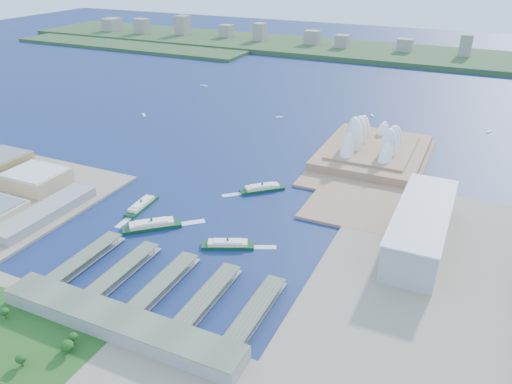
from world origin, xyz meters
The scene contains 18 objects.
ground centered at (0.00, 0.00, 0.00)m, with size 3000.00×3000.00×0.00m, color #0E1B45.
east_land centered at (240.00, -50.00, 1.50)m, with size 240.00×500.00×3.00m, color gray.
peninsula centered at (107.50, 260.00, 1.50)m, with size 135.00×220.00×3.00m, color #946C51.
far_shore centered at (0.00, 980.00, 6.00)m, with size 2200.00×260.00×12.00m, color #2D4926.
opera_house centered at (105.00, 280.00, 32.00)m, with size 134.00×180.00×58.00m, color white, non-canonical shape.
toaster_building centered at (195.00, 80.00, 20.50)m, with size 45.00×155.00×35.00m, color #99999F.
ferry_wharves centered at (14.00, -75.00, 4.65)m, with size 184.00×90.00×9.30m, color #505C46, non-canonical shape.
terminal_building centered at (15.00, -135.00, 9.00)m, with size 200.00×28.00×12.00m, color gray.
far_skyline centered at (0.00, 960.00, 39.50)m, with size 1900.00×140.00×55.00m, color gray, non-canonical shape.
ferry_a centered at (-89.68, 32.07, 4.73)m, with size 12.72×49.99×9.45m, color #0E3A1D, non-canonical shape.
ferry_b centered at (11.99, 125.73, 4.91)m, with size 13.23×51.96×9.83m, color #0E3A1D, non-canonical shape.
ferry_c centered at (-53.55, 0.53, 5.53)m, with size 14.88×58.47×11.06m, color #0E3A1D, non-canonical shape.
ferry_d centered at (32.20, 1.78, 4.69)m, with size 12.62×49.59×9.38m, color #0E3A1D, non-canonical shape.
boat_a centered at (-284.65, 300.15, 1.55)m, with size 4.01×16.03×3.09m, color white, non-canonical shape.
boat_b centered at (-75.08, 385.14, 1.41)m, with size 3.65×10.42×2.81m, color white, non-canonical shape.
boat_c centered at (243.31, 455.47, 1.27)m, with size 3.28×11.25×2.53m, color white, non-canonical shape.
boat_d centered at (-292.36, 511.16, 1.21)m, with size 3.14×14.37×2.42m, color white, non-canonical shape.
boat_e centered at (62.10, 460.57, 1.36)m, with size 3.52×11.06×2.71m, color white, non-canonical shape.
Camera 1 is at (224.90, -348.95, 256.39)m, focal length 35.00 mm.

